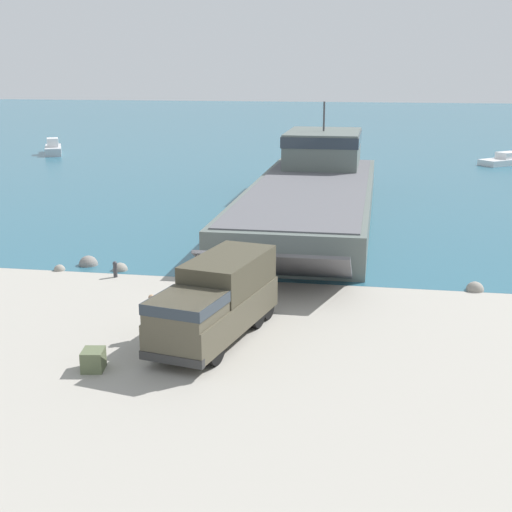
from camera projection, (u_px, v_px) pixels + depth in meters
The scene contains 13 objects.
ground_plane at pixel (210, 309), 31.71m from camera, with size 240.00×240.00×0.00m, color #9E998E.
water_surface at pixel (338, 128), 121.63m from camera, with size 240.00×180.00×0.01m, color #285B70.
landing_craft at pixel (314, 187), 52.37m from camera, with size 8.47×34.16×7.59m.
military_truck at pixel (216, 300), 27.92m from camera, with size 3.97×7.85×3.08m.
soldier_on_ramp at pixel (152, 313), 27.99m from camera, with size 0.44×0.25×1.83m.
moored_boat_a at pixel (511, 160), 77.90m from camera, with size 7.63×6.84×1.33m.
moored_boat_c at pixel (53, 149), 86.54m from camera, with size 4.28×6.45×1.96m.
mooring_bollard at pixel (115, 269), 36.31m from camera, with size 0.23×0.23×0.84m.
cargo_crate at pixel (93, 360), 25.26m from camera, with size 0.75×0.90×0.75m, color #566042.
shoreline_rock_a at pixel (88, 265), 38.61m from camera, with size 1.03×1.03×1.03m, color gray.
shoreline_rock_b at pixel (475, 290), 34.27m from camera, with size 0.86×0.86×0.86m, color gray.
shoreline_rock_c at pixel (60, 270), 37.64m from camera, with size 0.60×0.60×0.60m, color gray.
shoreline_rock_d at pixel (120, 270), 37.63m from camera, with size 0.81×0.81×0.81m, color gray.
Camera 1 is at (7.17, -29.22, 10.49)m, focal length 50.00 mm.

